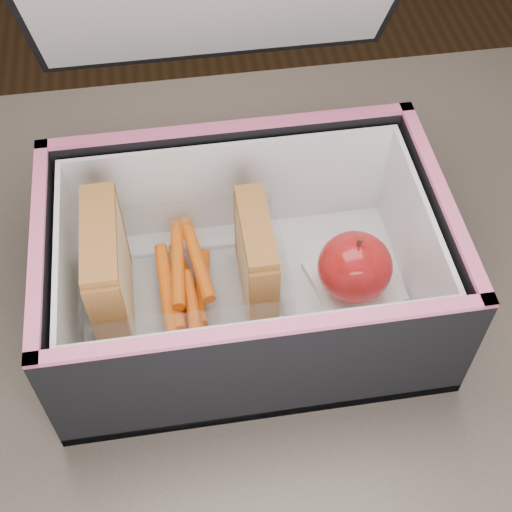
{
  "coord_description": "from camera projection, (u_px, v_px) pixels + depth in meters",
  "views": [
    {
      "loc": [
        -0.08,
        -0.31,
        1.3
      ],
      "look_at": [
        -0.02,
        0.06,
        0.81
      ],
      "focal_mm": 50.0,
      "sensor_mm": 36.0,
      "label": 1
    }
  ],
  "objects": [
    {
      "name": "lunch_bag",
      "position": [
        245.0,
        256.0,
        0.61
      ],
      "size": [
        0.33,
        0.33,
        0.31
      ],
      "color": "black",
      "rests_on": "kitchen_table"
    },
    {
      "name": "sandwich_right",
      "position": [
        256.0,
        260.0,
        0.61
      ],
      "size": [
        0.02,
        0.09,
        0.1
      ],
      "color": "tan",
      "rests_on": "plastic_tub"
    },
    {
      "name": "sandwich_left",
      "position": [
        109.0,
        273.0,
        0.6
      ],
      "size": [
        0.03,
        0.1,
        0.11
      ],
      "color": "tan",
      "rests_on": "plastic_tub"
    },
    {
      "name": "paper_napkin",
      "position": [
        354.0,
        282.0,
        0.66
      ],
      "size": [
        0.09,
        0.09,
        0.01
      ],
      "primitive_type": "cube",
      "rotation": [
        0.0,
        0.0,
        0.26
      ],
      "color": "white",
      "rests_on": "lunch_bag"
    },
    {
      "name": "kitchen_table",
      "position": [
        290.0,
        399.0,
        0.7
      ],
      "size": [
        1.2,
        0.8,
        0.75
      ],
      "color": "brown",
      "rests_on": "ground"
    },
    {
      "name": "red_apple",
      "position": [
        355.0,
        267.0,
        0.63
      ],
      "size": [
        0.08,
        0.08,
        0.07
      ],
      "rotation": [
        0.0,
        0.0,
        0.21
      ],
      "color": "maroon",
      "rests_on": "paper_napkin"
    },
    {
      "name": "plastic_tub",
      "position": [
        185.0,
        280.0,
        0.62
      ],
      "size": [
        0.17,
        0.12,
        0.07
      ],
      "primitive_type": null,
      "color": "white",
      "rests_on": "lunch_bag"
    },
    {
      "name": "carrot_sticks",
      "position": [
        184.0,
        288.0,
        0.64
      ],
      "size": [
        0.05,
        0.15,
        0.03
      ],
      "color": "#D85B0E",
      "rests_on": "plastic_tub"
    }
  ]
}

